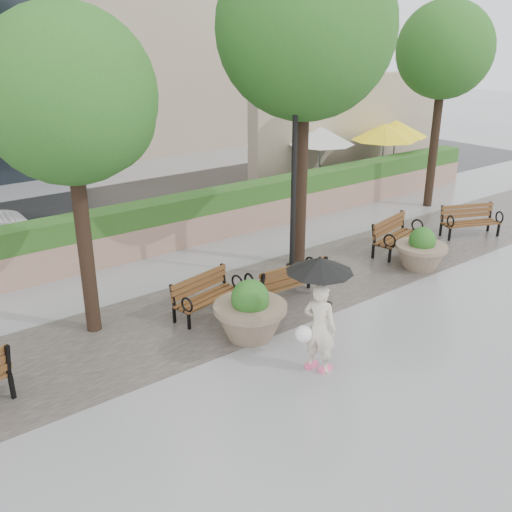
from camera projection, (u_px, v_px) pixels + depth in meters
ground at (383, 341)px, 10.81m from camera, size 100.00×100.00×0.00m
cobble_strip at (282, 289)px, 13.03m from camera, size 28.00×3.20×0.01m
hedge_wall at (189, 219)px, 15.74m from camera, size 24.00×0.80×1.35m
cafe_wall at (352, 126)px, 22.88m from camera, size 10.00×0.60×4.00m
cafe_hedge at (383, 176)px, 21.53m from camera, size 8.00×0.50×0.90m
asphalt_street at (127, 210)px, 18.94m from camera, size 40.00×7.00×0.00m
bench_1 at (207, 303)px, 11.79m from camera, size 1.62×0.92×0.82m
bench_2 at (287, 289)px, 12.32m from camera, size 1.79×0.79×0.94m
bench_3 at (396, 242)px, 15.15m from camera, size 1.80×1.04×0.91m
bench_4 at (470, 227)px, 16.36m from camera, size 1.77×1.25×0.89m
planter_left at (250, 315)px, 10.80m from camera, size 1.40×1.40×1.17m
planter_right at (421, 252)px, 14.06m from camera, size 1.26×1.26×1.06m
lamppost at (293, 201)px, 13.03m from camera, size 0.28×0.28×4.22m
tree_0 at (76, 102)px, 9.81m from camera, size 3.19×3.04×5.98m
tree_1 at (308, 35)px, 12.71m from camera, size 4.02×4.02×7.57m
tree_2 at (445, 55)px, 17.80m from camera, size 3.14×2.99×6.49m
patio_umb_white at (321, 136)px, 20.75m from camera, size 2.50×2.50×2.30m
patio_umb_yellow_a at (384, 132)px, 21.54m from camera, size 2.50×2.50×2.30m
patio_umb_yellow_b at (396, 129)px, 22.41m from camera, size 2.50×2.50×2.30m
pedestrian at (319, 304)px, 9.46m from camera, size 1.12×1.12×2.06m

